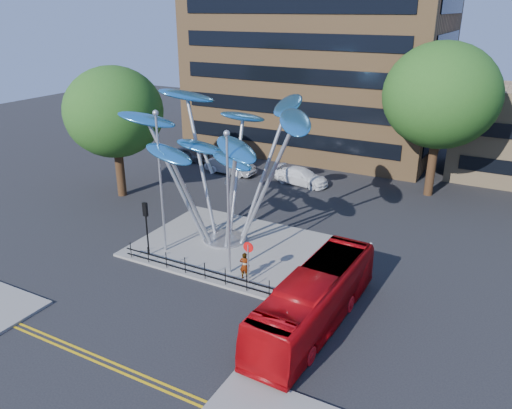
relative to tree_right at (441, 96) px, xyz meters
The scene contains 18 objects.
ground 24.75m from the tree_right, 109.98° to the right, with size 120.00×120.00×0.00m, color black.
traffic_island 20.01m from the tree_right, 119.36° to the right, with size 12.00×9.00×0.15m, color slate.
double_yellow_near 30.21m from the tree_right, 105.95° to the right, with size 40.00×0.12×0.01m, color gold.
double_yellow_far 30.49m from the tree_right, 105.78° to the right, with size 40.00×0.12×0.01m, color gold.
brick_tower 18.56m from the tree_right, 144.46° to the left, with size 25.00×15.00×30.00m, color olive.
tree_right is the anchor object (origin of this frame).
tree_left 25.09m from the tree_right, 151.39° to the right, with size 7.60×7.60×10.32m.
leaf_sculpture 18.37m from the tree_right, 123.31° to the right, with size 12.72×9.54×9.51m.
street_lamp_left 22.49m from the tree_right, 124.05° to the right, with size 0.36×0.36×8.80m.
street_lamp_right 20.64m from the tree_right, 111.54° to the right, with size 0.36×0.36×8.30m.
traffic_light_island 24.06m from the tree_right, 123.69° to the right, with size 0.28×0.18×3.42m.
no_entry_sign_island 21.31m from the tree_right, 107.12° to the right, with size 0.60×0.10×2.45m.
pedestrian_railing_front 23.43m from the tree_right, 113.91° to the right, with size 10.00×0.06×1.00m.
red_bus 22.33m from the tree_right, 93.76° to the right, with size 2.39×10.20×2.84m, color #B4080D.
pedestrian 21.46m from the tree_right, 108.34° to the right, with size 0.59×0.39×1.61m, color gray.
parked_car_left 24.04m from the tree_right, behind, with size 1.66×4.13×1.41m, color #44464C.
parked_car_mid 18.82m from the tree_right, behind, with size 1.66×4.77×1.57m, color #ABAEB3.
parked_car_right 12.81m from the tree_right, 165.91° to the right, with size 1.97×4.85×1.41m, color white.
Camera 1 is at (13.82, -18.47, 14.32)m, focal length 35.00 mm.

